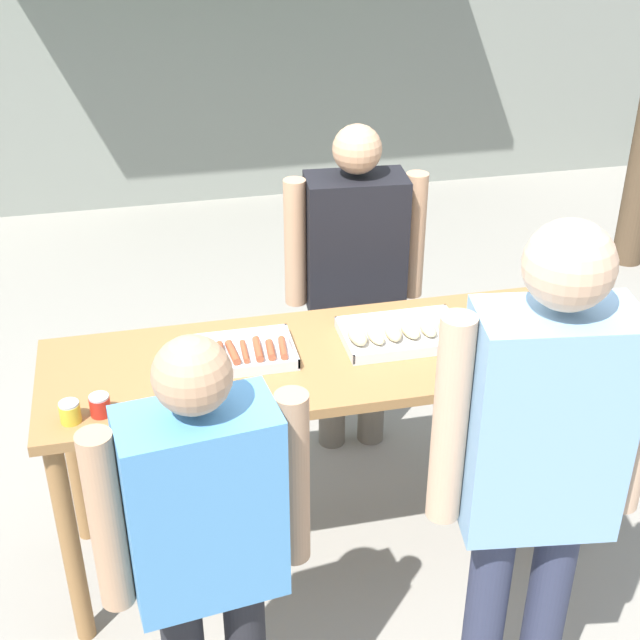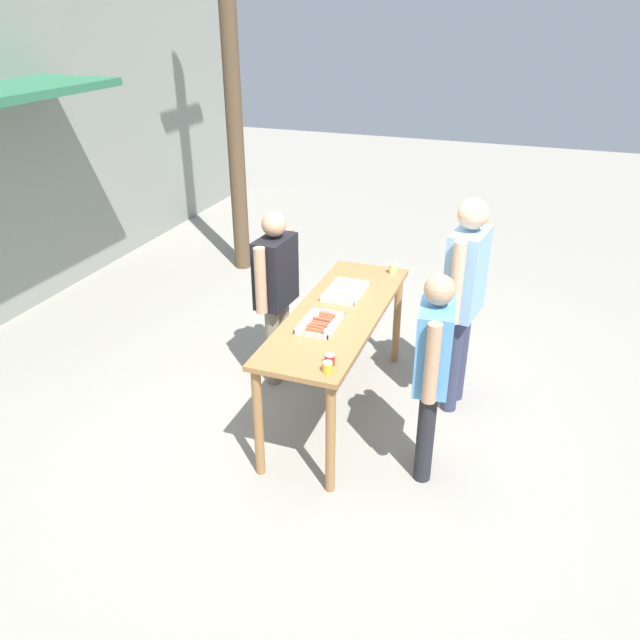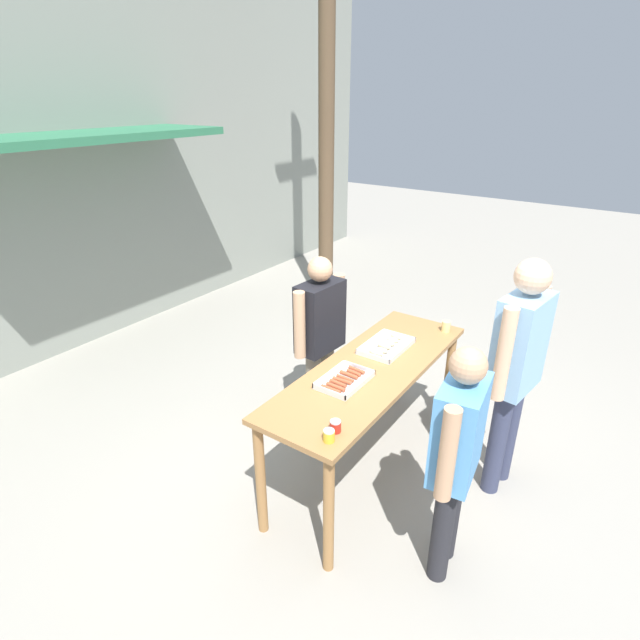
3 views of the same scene
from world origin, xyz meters
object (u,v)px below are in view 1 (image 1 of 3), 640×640
at_px(food_tray_sausages, 238,354).
at_px(person_customer_with_cup, 539,460).
at_px(person_server_behind_table, 355,269).
at_px(food_tray_buns, 400,334).
at_px(beer_cup, 571,348).
at_px(condiment_jar_mustard, 70,412).
at_px(person_customer_holding_hotdog, 206,538).
at_px(condiment_jar_ketchup, 100,405).

bearing_deg(food_tray_sausages, person_customer_with_cup, -52.73).
bearing_deg(food_tray_sausages, person_server_behind_table, 45.95).
height_order(food_tray_buns, person_customer_with_cup, person_customer_with_cup).
distance_m(food_tray_buns, beer_cup, 0.63).
bearing_deg(condiment_jar_mustard, person_server_behind_table, 36.79).
bearing_deg(person_customer_with_cup, person_server_behind_table, -77.42).
relative_size(food_tray_buns, person_customer_with_cup, 0.25).
relative_size(beer_cup, person_customer_holding_hotdog, 0.06).
bearing_deg(person_customer_with_cup, food_tray_buns, -75.27).
distance_m(beer_cup, person_customer_with_cup, 0.84).
xyz_separation_m(food_tray_buns, person_customer_holding_hotdog, (-0.84, -0.91, -0.03)).
distance_m(condiment_jar_ketchup, person_server_behind_table, 1.42).
distance_m(food_tray_sausages, food_tray_buns, 0.62).
bearing_deg(condiment_jar_mustard, food_tray_sausages, 24.57).
relative_size(food_tray_buns, condiment_jar_mustard, 6.12).
height_order(food_tray_buns, beer_cup, beer_cup).
distance_m(condiment_jar_ketchup, beer_cup, 1.69).
distance_m(food_tray_sausages, beer_cup, 1.22).
distance_m(beer_cup, person_customer_holding_hotdog, 1.55).
distance_m(condiment_jar_mustard, person_customer_holding_hotdog, 0.74).
relative_size(condiment_jar_ketchup, person_customer_holding_hotdog, 0.05).
height_order(beer_cup, person_customer_with_cup, person_customer_with_cup).
bearing_deg(food_tray_sausages, food_tray_buns, -0.17).
height_order(condiment_jar_mustard, person_customer_with_cup, person_customer_with_cup).
bearing_deg(person_server_behind_table, food_tray_buns, -84.28).
height_order(condiment_jar_ketchup, person_server_behind_table, person_server_behind_table).
height_order(food_tray_sausages, person_server_behind_table, person_server_behind_table).
bearing_deg(condiment_jar_ketchup, food_tray_sausages, 27.00).
bearing_deg(person_customer_holding_hotdog, person_server_behind_table, -125.35).
bearing_deg(condiment_jar_mustard, food_tray_buns, 12.54).
xyz_separation_m(food_tray_buns, person_customer_with_cup, (0.12, -0.97, 0.13)).
relative_size(condiment_jar_ketchup, person_customer_with_cup, 0.04).
distance_m(condiment_jar_mustard, condiment_jar_ketchup, 0.10).
distance_m(food_tray_buns, person_server_behind_table, 0.63).
bearing_deg(food_tray_sausages, condiment_jar_ketchup, -153.00).
xyz_separation_m(food_tray_buns, beer_cup, (0.57, -0.27, 0.02)).
height_order(condiment_jar_mustard, person_customer_holding_hotdog, person_customer_holding_hotdog).
xyz_separation_m(food_tray_sausages, person_customer_with_cup, (0.74, -0.97, 0.14)).
relative_size(food_tray_buns, condiment_jar_ketchup, 6.12).
relative_size(food_tray_sausages, beer_cup, 4.46).
bearing_deg(person_customer_with_cup, condiment_jar_ketchup, -22.07).
relative_size(food_tray_sausages, food_tray_buns, 0.88).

